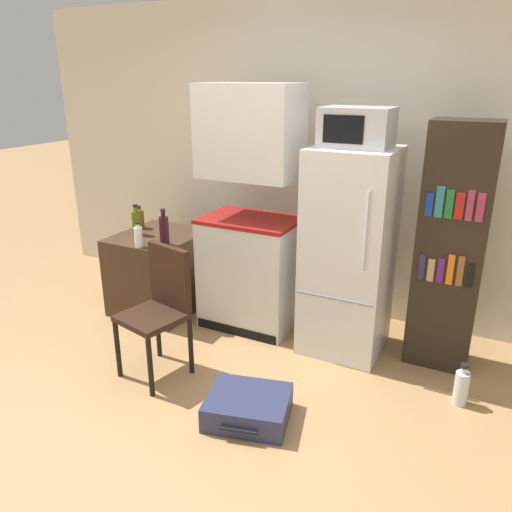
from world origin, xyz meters
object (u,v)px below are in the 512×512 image
Objects in this scene: bookshelf at (451,249)px; chair at (161,301)px; refrigerator at (349,253)px; suitcase_large_flat at (248,407)px; microwave at (357,127)px; water_bottle_front at (461,387)px; side_table at (160,272)px; bottle_amber_beer at (139,219)px; kitchen_hutch at (251,220)px; bottle_wine_dark at (164,230)px; bottle_milk_white at (138,236)px; bottle_olive_oil at (137,222)px.

bookshelf is 2.08m from chair.
refrigerator is 2.64× the size of suitcase_large_flat.
water_bottle_front is at bearing -22.41° from microwave.
chair is (0.67, -0.84, 0.20)m from side_table.
bottle_amber_beer is 0.70× the size of water_bottle_front.
side_table is 1.09m from chair.
bottle_amber_beer is (-2.01, 0.02, -0.91)m from microwave.
kitchen_hutch is at bearing 167.07° from water_bottle_front.
side_table is 2.48× the size of bottle_wine_dark.
kitchen_hutch reaches higher than suitcase_large_flat.
bottle_amber_beer is 0.56m from bottle_milk_white.
microwave is 1.82m from chair.
side_table is at bearing -177.20° from microwave.
microwave reaches higher than bottle_olive_oil.
microwave is at bearing -0.52° from bottle_amber_beer.
bottle_olive_oil is 0.36m from bottle_milk_white.
kitchen_hutch is 1.06m from bottle_olive_oil.
chair is at bearing -51.54° from side_table.
bookshelf is 2.42m from bottle_milk_white.
side_table is 0.57m from bottle_wine_dark.
microwave is 2.24× the size of bottle_milk_white.
side_table is 2.49m from bookshelf.
kitchen_hutch is at bearing 178.36° from refrigerator.
bottle_amber_beer is at bearing 123.90° from bottle_olive_oil.
microwave reaches higher than bottle_milk_white.
bookshelf is at bearing 6.29° from bottle_olive_oil.
kitchen_hutch is 9.58× the size of bottle_amber_beer.
refrigerator is 7.56× the size of bottle_amber_beer.
refrigerator is at bearing 157.50° from water_bottle_front.
chair reaches higher than bottle_amber_beer.
bottle_wine_dark reaches higher than bottle_amber_beer.
bottle_olive_oil is (-2.59, -0.28, -0.06)m from bookshelf.
kitchen_hutch is 1.56m from suitcase_large_flat.
side_table is 0.43× the size of bookshelf.
bottle_olive_oil is at bearing 162.40° from bottle_wine_dark.
bottle_wine_dark reaches higher than water_bottle_front.
bottle_amber_beer is at bearing 128.82° from bottle_milk_white.
bookshelf is 6.48× the size of bottle_olive_oil.
suitcase_large_flat is at bearing -126.69° from bookshelf.
refrigerator is at bearing 54.28° from chair.
refrigerator reaches higher than side_table.
bookshelf is 0.95m from water_bottle_front.
side_table reaches higher than water_bottle_front.
suitcase_large_flat is (0.81, -0.22, -0.47)m from chair.
bottle_wine_dark is 0.33× the size of chair.
kitchen_hutch is 1.04m from chair.
bottle_milk_white is at bearing -138.19° from bottle_wine_dark.
side_table is 0.82× the size of chair.
side_table is 0.56m from bottle_milk_white.
bottle_milk_white is at bearing 138.51° from suitcase_large_flat.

